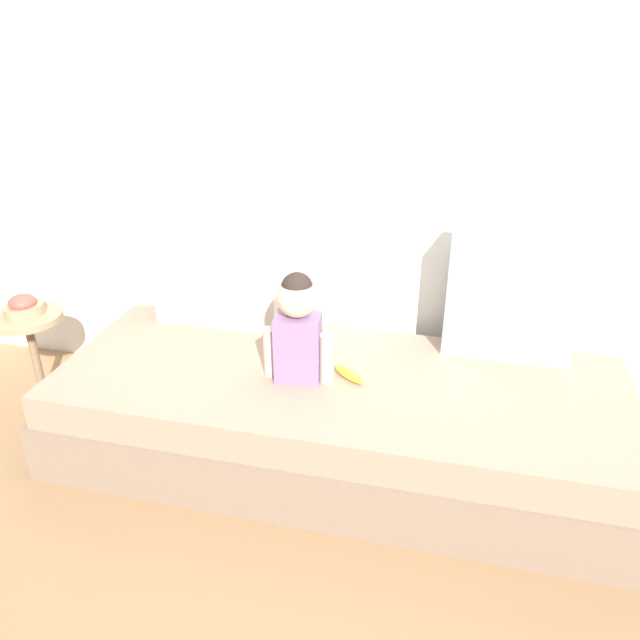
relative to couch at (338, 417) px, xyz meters
The scene contains 9 objects.
ground_plane 0.20m from the couch, ahead, with size 12.00×12.00×0.00m, color #93704C.
back_wall 1.20m from the couch, 90.00° to the left, with size 5.62×0.10×2.50m, color white.
couch is the anchor object (origin of this frame).
throw_pillow_left 0.90m from the couch, 151.32° to the left, with size 0.60×0.16×0.55m, color beige.
throw_pillow_right 0.90m from the couch, 28.68° to the left, with size 0.54×0.16×0.56m, color #B2BCC6.
toddler 0.48m from the couch, 163.61° to the right, with size 0.29×0.16×0.46m.
banana 0.23m from the couch, ahead, with size 0.17×0.04×0.04m, color yellow.
side_table 1.54m from the couch, behind, with size 0.33×0.33×0.48m.
fruit_bowl 1.56m from the couch, behind, with size 0.18×0.18×0.10m.
Camera 1 is at (0.43, -2.11, 1.72)m, focal length 34.18 mm.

